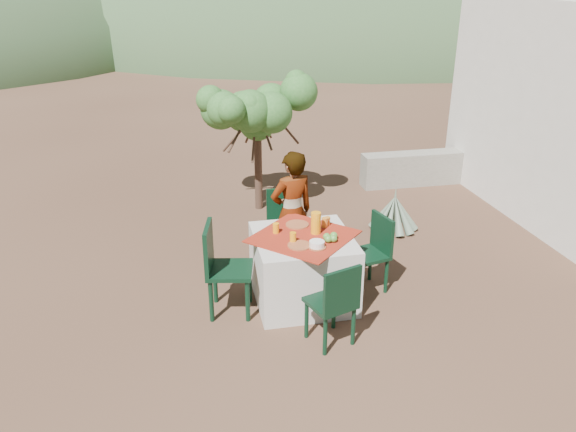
% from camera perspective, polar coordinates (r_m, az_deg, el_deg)
% --- Properties ---
extents(ground, '(160.00, 160.00, 0.00)m').
position_cam_1_polar(ground, '(6.04, -3.01, -9.58)').
color(ground, '#3E271C').
rests_on(ground, ground).
extents(table, '(1.30, 1.30, 0.76)m').
position_cam_1_polar(table, '(6.06, 1.53, -5.30)').
color(table, beige).
rests_on(table, ground).
extents(chair_far, '(0.40, 0.40, 0.84)m').
position_cam_1_polar(chair_far, '(7.02, -0.50, -0.34)').
color(chair_far, black).
rests_on(chair_far, ground).
extents(chair_near, '(0.51, 0.51, 0.86)m').
position_cam_1_polar(chair_near, '(5.30, 4.80, -8.65)').
color(chair_near, black).
rests_on(chair_near, ground).
extents(chair_left, '(0.54, 0.54, 0.99)m').
position_cam_1_polar(chair_left, '(5.80, -6.79, -4.97)').
color(chair_left, black).
rests_on(chair_left, ground).
extents(chair_right, '(0.49, 0.49, 0.87)m').
position_cam_1_polar(chair_right, '(6.30, 8.63, -3.36)').
color(chair_right, black).
rests_on(chair_right, ground).
extents(person, '(0.62, 0.49, 1.48)m').
position_cam_1_polar(person, '(6.52, 0.40, 0.36)').
color(person, '#8C6651').
rests_on(person, ground).
extents(shrub_tree, '(1.52, 1.49, 1.78)m').
position_cam_1_polar(shrub_tree, '(8.25, -2.82, 10.10)').
color(shrub_tree, '#3F2A1F').
rests_on(shrub_tree, ground).
extents(agave, '(0.67, 0.68, 0.72)m').
position_cam_1_polar(agave, '(7.91, 10.72, 0.25)').
color(agave, slate).
rests_on(agave, ground).
extents(stone_wall, '(2.60, 0.35, 0.55)m').
position_cam_1_polar(stone_wall, '(9.94, 14.79, 4.83)').
color(stone_wall, gray).
rests_on(stone_wall, ground).
extents(hill_near_right, '(48.00, 48.00, 20.00)m').
position_cam_1_polar(hill_near_right, '(43.09, 5.88, 18.62)').
color(hill_near_right, '#324E2C').
rests_on(hill_near_right, ground).
extents(hill_far_center, '(60.00, 60.00, 24.00)m').
position_cam_1_polar(hill_far_center, '(57.23, -15.78, 19.01)').
color(hill_far_center, slate).
rests_on(hill_far_center, ground).
extents(hill_far_right, '(36.00, 36.00, 14.00)m').
position_cam_1_polar(hill_far_right, '(58.65, 18.74, 18.76)').
color(hill_far_right, slate).
rests_on(hill_far_right, ground).
extents(plate_far, '(0.26, 0.26, 0.01)m').
position_cam_1_polar(plate_far, '(6.13, 0.94, -0.88)').
color(plate_far, brown).
rests_on(plate_far, table).
extents(plate_near, '(0.24, 0.24, 0.01)m').
position_cam_1_polar(plate_near, '(5.66, 1.16, -3.01)').
color(plate_near, brown).
rests_on(plate_near, table).
extents(glass_far, '(0.07, 0.07, 0.11)m').
position_cam_1_polar(glass_far, '(5.93, -1.23, -1.24)').
color(glass_far, orange).
rests_on(glass_far, table).
extents(glass_near, '(0.07, 0.07, 0.11)m').
position_cam_1_polar(glass_near, '(5.72, 0.51, -2.19)').
color(glass_near, orange).
rests_on(glass_near, table).
extents(juice_pitcher, '(0.11, 0.11, 0.23)m').
position_cam_1_polar(juice_pitcher, '(5.91, 2.85, -0.70)').
color(juice_pitcher, orange).
rests_on(juice_pitcher, table).
extents(bowl_plate, '(0.19, 0.19, 0.01)m').
position_cam_1_polar(bowl_plate, '(5.64, 2.95, -3.15)').
color(bowl_plate, brown).
rests_on(bowl_plate, table).
extents(white_bowl, '(0.15, 0.15, 0.06)m').
position_cam_1_polar(white_bowl, '(5.62, 2.95, -2.84)').
color(white_bowl, white).
rests_on(white_bowl, bowl_plate).
extents(jar_left, '(0.07, 0.07, 0.11)m').
position_cam_1_polar(jar_left, '(6.09, 3.75, -0.65)').
color(jar_left, orange).
rests_on(jar_left, table).
extents(jar_right, '(0.06, 0.06, 0.09)m').
position_cam_1_polar(jar_right, '(6.14, 4.04, -0.50)').
color(jar_right, orange).
rests_on(jar_right, table).
extents(napkin_holder, '(0.08, 0.05, 0.09)m').
position_cam_1_polar(napkin_holder, '(6.00, 3.02, -1.07)').
color(napkin_holder, white).
rests_on(napkin_holder, table).
extents(fruit_cluster, '(0.16, 0.15, 0.08)m').
position_cam_1_polar(fruit_cluster, '(5.77, 4.34, -2.19)').
color(fruit_cluster, '#508E33').
rests_on(fruit_cluster, table).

